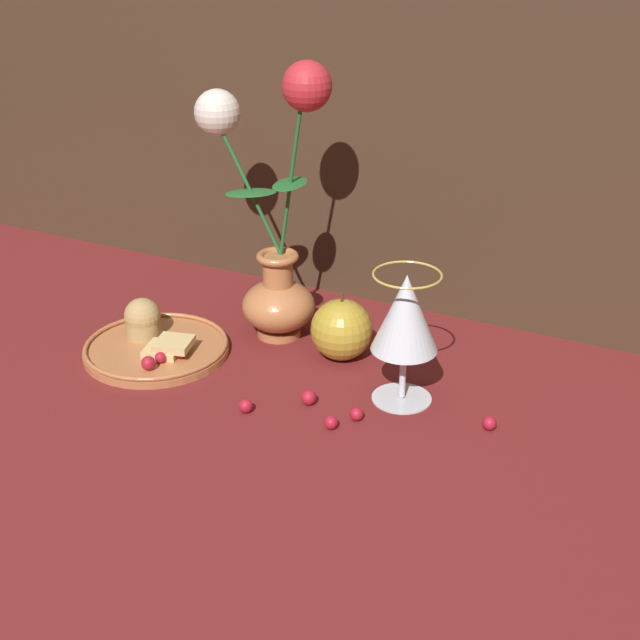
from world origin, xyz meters
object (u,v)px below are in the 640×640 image
Objects in this scene: vase at (273,233)px; apple_beside_vase at (341,330)px; wine_glass at (405,318)px; plate_with_pastries at (154,342)px.

apple_beside_vase is (0.12, -0.02, -0.11)m from vase.
vase is at bearing 158.67° from wine_glass.
vase is 2.26× the size of wine_glass.
plate_with_pastries is 0.37m from wine_glass.
apple_beside_vase is at bearing 150.34° from wine_glass.
apple_beside_vase is (-0.11, 0.07, -0.07)m from wine_glass.
vase is 0.16m from apple_beside_vase.
wine_glass is 0.15m from apple_beside_vase.
vase is 1.94× the size of plate_with_pastries.
wine_glass is at bearing 5.65° from plate_with_pastries.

